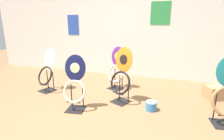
{
  "coord_description": "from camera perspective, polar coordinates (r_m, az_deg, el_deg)",
  "views": [
    {
      "loc": [
        0.97,
        -1.87,
        1.37
      ],
      "look_at": [
        0.08,
        0.96,
        0.55
      ],
      "focal_mm": 28.0,
      "sensor_mm": 36.0,
      "label": 1
    }
  ],
  "objects": [
    {
      "name": "toilet_seat_display_orange_sun",
      "position": [
        2.99,
        3.18,
        -1.8
      ],
      "size": [
        0.44,
        0.37,
        0.97
      ],
      "color": "black",
      "rests_on": "ground_plane"
    },
    {
      "name": "toilet_seat_display_white_plain",
      "position": [
        3.76,
        -20.54,
        -0.57
      ],
      "size": [
        0.45,
        0.42,
        0.86
      ],
      "color": "black",
      "rests_on": "ground_plane"
    },
    {
      "name": "toilet_seat_display_navy_moon",
      "position": [
        2.81,
        -12.05,
        -5.02
      ],
      "size": [
        0.39,
        0.32,
        0.89
      ],
      "color": "black",
      "rests_on": "ground_plane"
    },
    {
      "name": "ground_plane",
      "position": [
        2.52,
        -8.72,
        -17.77
      ],
      "size": [
        14.0,
        14.0,
        0.0
      ],
      "primitive_type": "plane",
      "color": "#8E6642"
    },
    {
      "name": "storage_box",
      "position": [
        3.75,
        30.74,
        -6.28
      ],
      "size": [
        0.45,
        0.41,
        0.24
      ],
      "color": "#A37F51",
      "rests_on": "ground_plane"
    },
    {
      "name": "toilet_seat_display_purple_note",
      "position": [
        3.63,
        1.42,
        0.26
      ],
      "size": [
        0.41,
        0.36,
        0.89
      ],
      "color": "black",
      "rests_on": "ground_plane"
    },
    {
      "name": "wall_back",
      "position": [
        4.49,
        5.19,
        14.5
      ],
      "size": [
        8.0,
        0.07,
        2.6
      ],
      "color": "silver",
      "rests_on": "ground_plane"
    },
    {
      "name": "paint_can",
      "position": [
        2.92,
        12.66,
        -11.23
      ],
      "size": [
        0.18,
        0.18,
        0.15
      ],
      "color": "teal",
      "rests_on": "ground_plane"
    }
  ]
}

